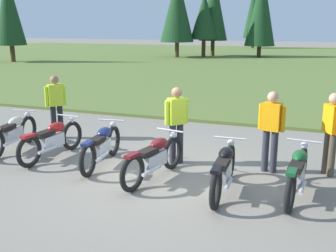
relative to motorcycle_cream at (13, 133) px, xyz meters
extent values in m
plane|color=gray|center=(3.88, -0.43, -0.44)|extent=(140.00, 140.00, 0.00)
cube|color=#5B7033|center=(3.88, 26.23, -0.39)|extent=(80.00, 44.00, 0.10)
cylinder|color=#47331E|center=(-0.90, 44.37, 0.23)|extent=(0.36, 0.36, 1.33)
cone|color=#193D1E|center=(-0.90, 44.37, 4.42)|extent=(2.49, 2.49, 7.05)
cylinder|color=#47331E|center=(-15.83, 18.54, 0.26)|extent=(0.36, 0.36, 1.39)
cone|color=#193D1E|center=(-15.83, 18.54, 3.81)|extent=(2.30, 2.30, 5.70)
cylinder|color=#47331E|center=(-5.08, 27.21, 0.29)|extent=(0.36, 0.36, 1.46)
cone|color=#193D1E|center=(-5.08, 27.21, 3.97)|extent=(2.97, 2.97, 5.91)
cylinder|color=#47331E|center=(-2.47, 29.87, 0.32)|extent=(0.36, 0.36, 1.53)
cone|color=#193D1E|center=(-2.47, 29.87, 4.08)|extent=(2.62, 2.62, 5.98)
cylinder|color=#47331E|center=(-3.05, 28.78, 0.40)|extent=(0.36, 0.36, 1.67)
cone|color=#193D1E|center=(-3.05, 28.78, 3.27)|extent=(2.45, 2.45, 4.08)
cylinder|color=#47331E|center=(1.79, 30.06, 0.11)|extent=(0.36, 0.36, 1.10)
cone|color=#193D1E|center=(1.79, 30.06, 3.91)|extent=(2.70, 2.70, 6.51)
torus|color=black|center=(-0.10, 0.68, -0.09)|extent=(0.20, 0.71, 0.70)
cube|color=silver|center=(0.00, -0.01, -0.04)|extent=(0.29, 0.66, 0.28)
ellipsoid|color=beige|center=(-0.03, 0.17, 0.24)|extent=(0.33, 0.51, 0.22)
cube|color=black|center=(0.03, -0.23, 0.18)|extent=(0.29, 0.51, 0.10)
cylinder|color=silver|center=(-0.09, 0.58, 0.42)|extent=(0.62, 0.12, 0.03)
sphere|color=silver|center=(-0.11, 0.70, 0.29)|extent=(0.14, 0.14, 0.14)
cylinder|color=silver|center=(0.18, -0.29, -0.14)|extent=(0.15, 0.55, 0.07)
torus|color=black|center=(1.29, 0.54, -0.09)|extent=(0.17, 0.71, 0.70)
torus|color=black|center=(1.14, -0.85, -0.09)|extent=(0.17, 0.71, 0.70)
cube|color=silver|center=(1.21, -0.16, -0.04)|extent=(0.26, 0.66, 0.28)
ellipsoid|color=#AD1919|center=(1.23, 0.02, 0.24)|extent=(0.31, 0.50, 0.22)
cube|color=black|center=(1.19, -0.38, 0.18)|extent=(0.27, 0.50, 0.10)
cube|color=#AD1919|center=(1.14, -0.85, 0.25)|extent=(0.17, 0.33, 0.06)
cylinder|color=silver|center=(1.28, 0.44, 0.42)|extent=(0.62, 0.09, 0.03)
sphere|color=silver|center=(1.29, 0.56, 0.29)|extent=(0.14, 0.14, 0.14)
cylinder|color=silver|center=(1.32, -0.47, -0.14)|extent=(0.13, 0.55, 0.07)
torus|color=black|center=(2.43, 0.49, -0.09)|extent=(0.18, 0.71, 0.70)
torus|color=black|center=(2.59, -0.90, -0.09)|extent=(0.18, 0.71, 0.70)
cube|color=silver|center=(2.51, -0.20, -0.04)|extent=(0.27, 0.66, 0.28)
ellipsoid|color=navy|center=(2.49, -0.03, 0.24)|extent=(0.31, 0.51, 0.22)
cube|color=black|center=(2.53, -0.42, 0.18)|extent=(0.27, 0.50, 0.10)
cube|color=navy|center=(2.59, -0.90, 0.25)|extent=(0.18, 0.33, 0.06)
cylinder|color=silver|center=(2.44, 0.39, 0.42)|extent=(0.62, 0.10, 0.03)
sphere|color=silver|center=(2.42, 0.51, 0.29)|extent=(0.14, 0.14, 0.14)
cylinder|color=silver|center=(2.68, -0.49, -0.14)|extent=(0.13, 0.55, 0.07)
torus|color=black|center=(4.01, 0.10, -0.09)|extent=(0.24, 0.71, 0.70)
torus|color=black|center=(3.73, -1.27, -0.09)|extent=(0.24, 0.71, 0.70)
cube|color=silver|center=(3.87, -0.58, -0.04)|extent=(0.32, 0.67, 0.28)
ellipsoid|color=maroon|center=(3.90, -0.41, 0.24)|extent=(0.35, 0.52, 0.22)
cube|color=black|center=(3.82, -0.80, 0.18)|extent=(0.31, 0.51, 0.10)
cube|color=maroon|center=(3.73, -1.27, 0.25)|extent=(0.20, 0.34, 0.06)
cylinder|color=silver|center=(3.99, 0.00, 0.42)|extent=(0.61, 0.16, 0.03)
sphere|color=silver|center=(4.01, 0.12, 0.29)|extent=(0.14, 0.14, 0.14)
cylinder|color=silver|center=(3.95, -0.91, -0.14)|extent=(0.18, 0.55, 0.07)
torus|color=black|center=(5.25, -0.05, -0.09)|extent=(0.12, 0.70, 0.70)
torus|color=black|center=(5.30, -1.45, -0.09)|extent=(0.12, 0.70, 0.70)
cube|color=silver|center=(5.28, -0.75, -0.04)|extent=(0.22, 0.65, 0.28)
ellipsoid|color=black|center=(5.27, -0.57, 0.24)|extent=(0.28, 0.49, 0.22)
cube|color=black|center=(5.28, -0.97, 0.18)|extent=(0.24, 0.49, 0.10)
cube|color=black|center=(5.30, -1.45, 0.25)|extent=(0.15, 0.32, 0.06)
cylinder|color=silver|center=(5.25, -0.15, 0.42)|extent=(0.62, 0.05, 0.03)
sphere|color=silver|center=(5.25, -0.03, 0.29)|extent=(0.14, 0.14, 0.14)
cylinder|color=silver|center=(5.43, -1.05, -0.14)|extent=(0.09, 0.55, 0.07)
torus|color=black|center=(6.58, 0.23, -0.09)|extent=(0.17, 0.71, 0.70)
torus|color=black|center=(6.45, -1.16, -0.09)|extent=(0.17, 0.71, 0.70)
cube|color=silver|center=(6.52, -0.47, -0.04)|extent=(0.26, 0.66, 0.28)
ellipsoid|color=#144C23|center=(6.53, -0.29, 0.24)|extent=(0.31, 0.50, 0.22)
cube|color=black|center=(6.49, -0.69, 0.18)|extent=(0.27, 0.50, 0.10)
cube|color=#144C23|center=(6.45, -1.16, 0.25)|extent=(0.17, 0.33, 0.06)
cylinder|color=silver|center=(6.57, 0.13, 0.42)|extent=(0.62, 0.09, 0.03)
sphere|color=silver|center=(6.59, 0.25, 0.29)|extent=(0.14, 0.14, 0.14)
cylinder|color=silver|center=(6.63, -0.78, -0.14)|extent=(0.12, 0.55, 0.07)
cylinder|color=#2D2D38|center=(3.90, 0.42, 0.00)|extent=(0.14, 0.14, 0.88)
cylinder|color=#2D2D38|center=(4.02, 0.55, 0.00)|extent=(0.14, 0.14, 0.88)
cube|color=#C6E52D|center=(3.96, 0.49, 0.72)|extent=(0.41, 0.41, 0.56)
sphere|color=#9E7051|center=(3.96, 0.49, 1.12)|extent=(0.22, 0.22, 0.22)
cylinder|color=#C6E52D|center=(3.80, 0.32, 0.70)|extent=(0.09, 0.09, 0.52)
cylinder|color=#C6E52D|center=(4.12, 0.65, 0.70)|extent=(0.09, 0.09, 0.52)
cylinder|color=black|center=(0.41, 1.36, 0.00)|extent=(0.14, 0.14, 0.88)
cylinder|color=black|center=(0.28, 1.23, 0.00)|extent=(0.14, 0.14, 0.88)
cube|color=#C6E52D|center=(0.35, 1.30, 0.72)|extent=(0.40, 0.41, 0.56)
sphere|color=#9E7051|center=(0.35, 1.30, 1.12)|extent=(0.22, 0.22, 0.22)
cylinder|color=#C6E52D|center=(0.50, 1.47, 0.70)|extent=(0.09, 0.09, 0.52)
cylinder|color=#C6E52D|center=(0.19, 1.13, 0.70)|extent=(0.09, 0.09, 0.52)
cylinder|color=#2D2D38|center=(5.84, 0.64, 0.00)|extent=(0.14, 0.14, 0.88)
cylinder|color=#2D2D38|center=(6.01, 0.60, 0.00)|extent=(0.14, 0.14, 0.88)
cube|color=orange|center=(5.93, 0.62, 0.72)|extent=(0.40, 0.30, 0.56)
sphere|color=tan|center=(5.93, 0.62, 1.12)|extent=(0.22, 0.22, 0.22)
cylinder|color=orange|center=(5.70, 0.67, 0.70)|extent=(0.09, 0.09, 0.52)
cylinder|color=orange|center=(6.15, 0.56, 0.70)|extent=(0.09, 0.09, 0.52)
cylinder|color=#4C4233|center=(7.02, 0.92, 0.00)|extent=(0.14, 0.14, 0.88)
cylinder|color=#4C4233|center=(7.11, 0.77, 0.00)|extent=(0.14, 0.14, 0.88)
cube|color=orange|center=(7.06, 0.84, 0.72)|extent=(0.37, 0.42, 0.56)
sphere|color=tan|center=(7.06, 0.84, 1.12)|extent=(0.22, 0.22, 0.22)
cylinder|color=orange|center=(6.95, 1.04, 0.70)|extent=(0.09, 0.09, 0.52)
camera|label=1|loc=(6.64, -7.43, 2.50)|focal=42.94mm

